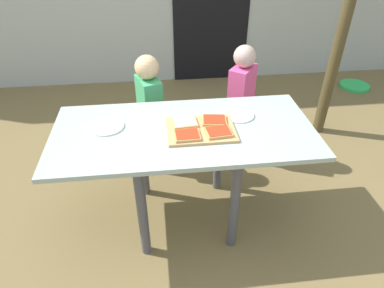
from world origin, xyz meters
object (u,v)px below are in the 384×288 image
object	(u,v)px
dining_table	(184,143)
pizza_slice_far_right	(214,120)
plate_white_right	(238,115)
plate_white_left	(107,127)
garden_hose_coil	(354,86)
pizza_slice_near_left	(187,135)
child_left	(150,108)
pizza_slice_far_left	(185,123)
cutting_board	(201,130)
pizza_slice_near_right	(218,132)
child_right	(241,97)

from	to	relation	value
dining_table	pizza_slice_far_right	world-z (taller)	pizza_slice_far_right
dining_table	plate_white_right	size ratio (longest dim) A/B	7.51
plate_white_left	garden_hose_coil	bearing A→B (deg)	33.08
pizza_slice_near_left	garden_hose_coil	distance (m)	3.10
pizza_slice_far_right	child_left	xyz separation A→B (m)	(-0.40, 0.57, -0.20)
pizza_slice_far_left	pizza_slice_far_right	bearing A→B (deg)	2.55
cutting_board	pizza_slice_near_right	xyz separation A→B (m)	(0.09, -0.06, 0.02)
plate_white_right	child_right	world-z (taller)	child_right
dining_table	garden_hose_coil	world-z (taller)	dining_table
dining_table	plate_white_right	xyz separation A→B (m)	(0.36, 0.13, 0.11)
dining_table	child_left	xyz separation A→B (m)	(-0.21, 0.61, -0.07)
pizza_slice_far_right	child_right	size ratio (longest dim) A/B	0.16
pizza_slice_near_right	pizza_slice_far_left	world-z (taller)	same
pizza_slice_near_right	pizza_slice_near_left	xyz separation A→B (m)	(-0.19, -0.01, 0.00)
pizza_slice_far_left	pizza_slice_near_left	bearing A→B (deg)	-90.16
dining_table	pizza_slice_far_right	xyz separation A→B (m)	(0.19, 0.04, 0.13)
plate_white_left	pizza_slice_near_right	bearing A→B (deg)	-14.30
cutting_board	plate_white_right	world-z (taller)	cutting_board
pizza_slice_near_right	pizza_slice_near_left	bearing A→B (deg)	-176.19
pizza_slice_near_left	plate_white_left	xyz separation A→B (m)	(-0.48, 0.18, -0.02)
child_left	plate_white_left	bearing A→B (deg)	-115.86
pizza_slice_far_right	pizza_slice_near_left	world-z (taller)	same
plate_white_right	cutting_board	bearing A→B (deg)	-149.09
dining_table	pizza_slice_near_right	xyz separation A→B (m)	(0.20, -0.09, 0.13)
dining_table	child_right	xyz separation A→B (m)	(0.53, 0.69, -0.06)
pizza_slice_far_right	pizza_slice_near_right	distance (m)	0.13
dining_table	pizza_slice_near_left	xyz separation A→B (m)	(0.01, -0.10, 0.13)
dining_table	pizza_slice_far_left	distance (m)	0.13
pizza_slice_far_left	child_right	bearing A→B (deg)	51.54
pizza_slice_near_right	pizza_slice_near_left	distance (m)	0.19
pizza_slice_near_left	plate_white_left	bearing A→B (deg)	159.19
pizza_slice_near_left	plate_white_right	xyz separation A→B (m)	(0.35, 0.23, -0.02)
dining_table	plate_white_right	world-z (taller)	plate_white_right
dining_table	plate_white_left	xyz separation A→B (m)	(-0.46, 0.08, 0.11)
pizza_slice_far_left	plate_white_left	bearing A→B (deg)	174.76
pizza_slice_far_right	dining_table	bearing A→B (deg)	-167.46
pizza_slice_far_left	child_right	world-z (taller)	child_right
pizza_slice_far_right	plate_white_left	distance (m)	0.66
pizza_slice_far_left	plate_white_left	distance (m)	0.48
pizza_slice_far_right	child_left	size ratio (longest dim) A/B	0.16
cutting_board	pizza_slice_far_left	world-z (taller)	pizza_slice_far_left
cutting_board	garden_hose_coil	size ratio (longest dim) A/B	1.15
pizza_slice_near_left	garden_hose_coil	xyz separation A→B (m)	(2.27, 1.97, -0.75)
pizza_slice_far_right	cutting_board	bearing A→B (deg)	-142.58
pizza_slice_near_left	cutting_board	bearing A→B (deg)	39.57
pizza_slice_near_left	plate_white_right	world-z (taller)	pizza_slice_near_left
cutting_board	plate_white_left	size ratio (longest dim) A/B	1.92
plate_white_left	child_right	distance (m)	1.18
plate_white_right	pizza_slice_near_right	bearing A→B (deg)	-127.21
pizza_slice_near_left	pizza_slice_near_right	bearing A→B (deg)	3.81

